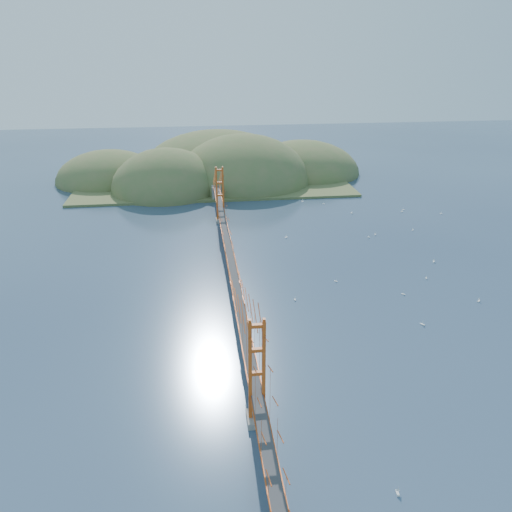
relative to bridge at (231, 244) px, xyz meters
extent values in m
plane|color=#2C3F58|center=(0.00, -0.18, -7.01)|extent=(320.00, 320.00, 0.00)
cube|color=gray|center=(0.00, -30.18, -6.66)|extent=(2.00, 2.40, 0.70)
cube|color=gray|center=(0.00, 29.82, -6.66)|extent=(2.00, 2.40, 0.70)
cube|color=#AB4113|center=(0.00, -0.18, -3.71)|extent=(1.40, 92.00, 0.16)
cube|color=#AB4113|center=(0.00, -0.18, -3.91)|extent=(1.33, 92.00, 0.24)
cube|color=#38383A|center=(0.00, -0.18, -3.61)|extent=(1.19, 92.00, 0.03)
cube|color=gray|center=(0.00, 45.82, -5.36)|extent=(2.20, 2.60, 3.30)
cube|color=brown|center=(0.00, 63.82, -6.76)|extent=(70.00, 40.00, 0.60)
ellipsoid|color=brown|center=(-12.00, 55.82, -7.01)|extent=(28.00, 28.00, 21.00)
ellipsoid|color=brown|center=(8.00, 61.82, -7.01)|extent=(36.00, 36.00, 25.00)
ellipsoid|color=brown|center=(26.00, 69.82, -7.01)|extent=(32.00, 32.00, 18.00)
ellipsoid|color=brown|center=(-28.00, 67.82, -7.01)|extent=(28.00, 28.00, 16.00)
ellipsoid|color=brown|center=(2.00, 77.82, -7.01)|extent=(44.00, 44.00, 22.00)
cube|color=white|center=(11.95, 19.23, -6.95)|extent=(0.59, 0.44, 0.10)
cylinder|color=white|center=(11.95, 19.23, -6.64)|extent=(0.02, 0.02, 0.62)
cube|color=white|center=(10.56, -40.18, -6.94)|extent=(0.25, 0.62, 0.11)
cylinder|color=white|center=(10.56, -40.18, -6.61)|extent=(0.02, 0.02, 0.67)
cube|color=white|center=(24.39, 39.30, -6.95)|extent=(0.56, 0.37, 0.10)
cylinder|color=white|center=(24.39, 39.30, -6.66)|extent=(0.02, 0.02, 0.58)
cube|color=white|center=(24.20, -14.72, -6.94)|extent=(0.54, 0.61, 0.11)
cylinder|color=white|center=(24.20, -14.72, -6.60)|extent=(0.02, 0.02, 0.67)
cube|color=white|center=(16.27, -0.59, -6.95)|extent=(0.50, 0.45, 0.09)
cylinder|color=white|center=(16.27, -0.59, -6.67)|extent=(0.01, 0.01, 0.56)
cube|color=white|center=(27.73, 17.37, -6.95)|extent=(0.45, 0.52, 0.09)
cylinder|color=white|center=(27.73, 17.37, -6.67)|extent=(0.02, 0.02, 0.57)
cube|color=white|center=(35.06, -9.54, -6.94)|extent=(0.59, 0.52, 0.11)
cylinder|color=white|center=(35.06, -9.54, -6.62)|extent=(0.02, 0.02, 0.65)
cube|color=white|center=(37.76, 20.03, -6.96)|extent=(0.45, 0.45, 0.09)
cylinder|color=white|center=(37.76, 20.03, -6.70)|extent=(0.01, 0.01, 0.52)
cube|color=white|center=(19.99, 41.82, -6.94)|extent=(0.64, 0.34, 0.11)
cylinder|color=white|center=(19.99, 41.82, -6.61)|extent=(0.02, 0.02, 0.67)
cube|color=white|center=(41.05, 32.83, -6.95)|extent=(0.56, 0.34, 0.10)
cylinder|color=white|center=(41.05, 32.83, -6.66)|extent=(0.02, 0.02, 0.58)
cube|color=white|center=(8.68, -5.80, -6.95)|extent=(0.24, 0.53, 0.09)
cylinder|color=white|center=(8.68, -5.80, -6.67)|extent=(0.01, 0.01, 0.56)
cube|color=white|center=(30.80, -1.39, -6.95)|extent=(0.35, 0.53, 0.09)
cylinder|color=white|center=(30.80, -1.39, -6.68)|extent=(0.01, 0.01, 0.55)
cube|color=white|center=(29.45, 18.56, -6.95)|extent=(0.35, 0.60, 0.10)
cylinder|color=white|center=(29.45, 18.56, -6.63)|extent=(0.02, 0.02, 0.63)
cube|color=white|center=(34.93, 4.69, -6.94)|extent=(0.39, 0.63, 0.11)
cylinder|color=white|center=(34.93, 4.69, -6.62)|extent=(0.02, 0.02, 0.65)
cube|color=white|center=(28.89, 31.91, -6.94)|extent=(0.37, 0.63, 0.11)
cylinder|color=white|center=(28.89, 31.91, -6.61)|extent=(0.02, 0.02, 0.66)
cube|color=white|center=(40.17, 31.53, -6.94)|extent=(0.62, 0.30, 0.11)
cylinder|color=white|center=(40.17, 31.53, -6.62)|extent=(0.02, 0.02, 0.65)
cube|color=white|center=(25.05, -6.10, -6.95)|extent=(0.53, 0.47, 0.10)
cylinder|color=white|center=(25.05, -6.10, -6.66)|extent=(0.02, 0.02, 0.58)
cube|color=white|center=(48.16, 29.12, -6.95)|extent=(0.58, 0.30, 0.10)
cylinder|color=white|center=(48.16, 29.12, -6.65)|extent=(0.02, 0.02, 0.60)
camera|label=1|loc=(-4.91, -68.79, 27.64)|focal=35.00mm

